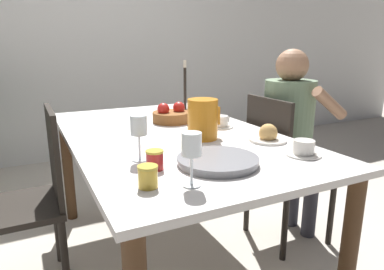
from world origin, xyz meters
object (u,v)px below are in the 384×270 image
object	(u,v)px
teacup_across	(221,123)
wine_glass_water	(139,128)
person_seated	(292,130)
candlestick_tall	(185,92)
wine_glass_juice	(192,148)
serving_tray	(218,161)
teacup_near_person	(304,149)
jam_jar_red	(155,159)
jam_jar_amber	(148,176)
red_pitcher	(203,119)
fruit_bowl	(171,115)
bread_plate	(268,135)
chair_opposite	(31,197)
chair_person_side	(282,166)

from	to	relation	value
teacup_across	wine_glass_water	bearing A→B (deg)	-149.23
person_seated	candlestick_tall	distance (m)	0.77
candlestick_tall	wine_glass_juice	bearing A→B (deg)	-114.41
serving_tray	candlestick_tall	xyz separation A→B (m)	(0.36, 1.06, 0.13)
teacup_near_person	jam_jar_red	distance (m)	0.63
wine_glass_juice	jam_jar_amber	xyz separation A→B (m)	(-0.13, 0.05, -0.09)
person_seated	wine_glass_juice	world-z (taller)	person_seated
wine_glass_water	jam_jar_amber	xyz separation A→B (m)	(-0.06, -0.27, -0.10)
red_pitcher	wine_glass_juice	size ratio (longest dim) A/B	1.09
wine_glass_water	serving_tray	bearing A→B (deg)	-35.45
serving_tray	fruit_bowl	bearing A→B (deg)	79.84
serving_tray	jam_jar_amber	bearing A→B (deg)	-163.97
wine_glass_juice	serving_tray	distance (m)	0.26
bread_plate	wine_glass_water	bearing A→B (deg)	-179.85
jam_jar_red	chair_opposite	bearing A→B (deg)	126.29
chair_opposite	wine_glass_juice	size ratio (longest dim) A/B	5.13
person_seated	jam_jar_amber	bearing A→B (deg)	-63.45
fruit_bowl	chair_opposite	bearing A→B (deg)	-170.16
jam_jar_red	fruit_bowl	world-z (taller)	fruit_bowl
wine_glass_water	fruit_bowl	xyz separation A→B (m)	(0.40, 0.60, -0.09)
red_pitcher	person_seated	bearing A→B (deg)	8.95
chair_person_side	candlestick_tall	bearing A→B (deg)	-149.63
red_pitcher	chair_opposite	bearing A→B (deg)	160.68
chair_person_side	bread_plate	distance (m)	0.52
teacup_near_person	fruit_bowl	bearing A→B (deg)	105.97
wine_glass_water	teacup_across	world-z (taller)	wine_glass_water
wine_glass_juice	serving_tray	bearing A→B (deg)	37.60
serving_tray	jam_jar_amber	xyz separation A→B (m)	(-0.32, -0.09, 0.03)
chair_person_side	chair_opposite	distance (m)	1.41
person_seated	wine_glass_water	world-z (taller)	person_seated
chair_opposite	red_pitcher	distance (m)	0.92
bread_plate	jam_jar_red	size ratio (longest dim) A/B	2.43
chair_person_side	jam_jar_amber	distance (m)	1.21
teacup_near_person	teacup_across	xyz separation A→B (m)	(-0.05, 0.59, 0.00)
jam_jar_amber	chair_opposite	bearing A→B (deg)	115.64
jam_jar_red	candlestick_tall	xyz separation A→B (m)	(0.60, 1.01, 0.10)
jam_jar_amber	fruit_bowl	distance (m)	0.99
chair_person_side	teacup_near_person	xyz separation A→B (m)	(-0.34, -0.51, 0.30)
chair_person_side	red_pitcher	bearing A→B (deg)	-82.32
fruit_bowl	candlestick_tall	size ratio (longest dim) A/B	0.64
wine_glass_juice	teacup_across	size ratio (longest dim) A/B	1.22
serving_tray	person_seated	bearing A→B (deg)	30.21
wine_glass_juice	jam_jar_red	bearing A→B (deg)	105.22
red_pitcher	teacup_across	xyz separation A→B (m)	(0.21, 0.17, -0.07)
red_pitcher	serving_tray	world-z (taller)	red_pitcher
teacup_near_person	jam_jar_red	size ratio (longest dim) A/B	2.00
bread_plate	chair_opposite	bearing A→B (deg)	156.44
chair_opposite	person_seated	bearing A→B (deg)	-96.61
chair_person_side	bread_plate	world-z (taller)	chair_person_side
chair_person_side	wine_glass_juice	distance (m)	1.15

